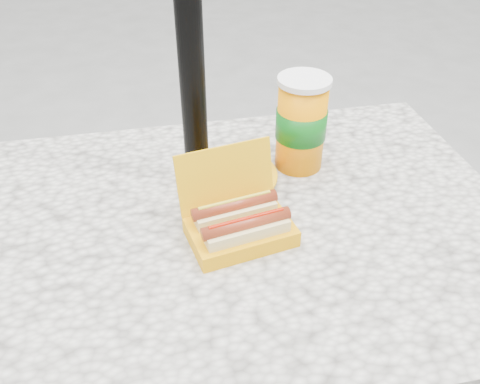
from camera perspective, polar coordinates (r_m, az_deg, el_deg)
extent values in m
cube|color=beige|center=(0.99, -3.38, -4.81)|extent=(1.20, 0.80, 0.05)
cylinder|color=black|center=(1.51, -24.07, -10.14)|extent=(0.07, 0.07, 0.70)
cylinder|color=black|center=(1.57, 13.75, -5.36)|extent=(0.07, 0.07, 0.70)
cylinder|color=black|center=(0.94, -5.83, 19.37)|extent=(0.05, 0.05, 2.20)
cube|color=#E2A00A|center=(0.93, 0.06, -4.50)|extent=(0.20, 0.15, 0.03)
cube|color=#E2A00A|center=(0.94, -1.63, 1.71)|extent=(0.19, 0.07, 0.12)
cube|color=tan|center=(0.90, 0.72, -4.68)|extent=(0.16, 0.07, 0.04)
cylinder|color=#972D0E|center=(0.88, 0.73, -3.55)|extent=(0.16, 0.05, 0.02)
cylinder|color=#9E1201|center=(0.87, 0.74, -3.00)|extent=(0.14, 0.03, 0.01)
cube|color=tan|center=(0.94, -0.58, -2.59)|extent=(0.16, 0.07, 0.04)
cylinder|color=#972D0E|center=(0.92, -0.59, -1.48)|extent=(0.16, 0.05, 0.02)
cylinder|color=gold|center=(0.91, -0.59, -0.93)|extent=(0.14, 0.03, 0.01)
cube|color=yellow|center=(1.01, -1.53, -1.66)|extent=(0.18, 0.18, 0.00)
cylinder|color=#E2A00A|center=(1.08, -1.36, 1.78)|extent=(0.20, 0.20, 0.01)
cylinder|color=#E2A00A|center=(1.08, -1.36, 1.94)|extent=(0.21, 0.21, 0.01)
cube|color=#C68020|center=(1.08, -3.60, 3.04)|extent=(0.05, 0.02, 0.01)
cube|color=#C68020|center=(1.08, -1.85, 3.46)|extent=(0.05, 0.03, 0.01)
cube|color=#C68020|center=(1.06, -1.35, 2.62)|extent=(0.05, 0.01, 0.01)
cube|color=#C68020|center=(1.09, -3.61, 3.20)|extent=(0.05, 0.04, 0.01)
cube|color=#C68020|center=(1.11, -1.29, 4.04)|extent=(0.02, 0.05, 0.01)
cube|color=#C68020|center=(1.07, 0.99, 3.10)|extent=(0.05, 0.02, 0.01)
cube|color=#C68020|center=(1.07, -1.92, 2.43)|extent=(0.02, 0.05, 0.01)
cube|color=#C68020|center=(1.10, -0.10, 3.73)|extent=(0.03, 0.05, 0.01)
cube|color=#C68020|center=(1.07, -0.59, 2.61)|extent=(0.05, 0.02, 0.01)
cube|color=#C68020|center=(1.06, -0.51, 2.33)|extent=(0.04, 0.05, 0.01)
cube|color=#C68020|center=(1.04, -0.05, 1.70)|extent=(0.04, 0.05, 0.01)
cube|color=#C68020|center=(1.08, -1.61, 3.63)|extent=(0.05, 0.02, 0.01)
cube|color=#C68020|center=(1.08, -0.94, 2.59)|extent=(0.02, 0.05, 0.01)
cube|color=#C68020|center=(1.06, -1.74, 2.73)|extent=(0.04, 0.05, 0.01)
cube|color=#C68020|center=(1.07, -2.73, 2.44)|extent=(0.03, 0.05, 0.01)
cube|color=#C68020|center=(1.08, -0.91, 3.07)|extent=(0.05, 0.03, 0.01)
cube|color=#C68020|center=(1.07, -3.98, 3.26)|extent=(0.05, 0.02, 0.01)
cube|color=#C68020|center=(1.04, -0.31, 2.23)|extent=(0.02, 0.05, 0.01)
ellipsoid|color=#9E1201|center=(1.10, -3.76, 3.17)|extent=(0.04, 0.04, 0.01)
cube|color=#B62B20|center=(1.08, -1.03, 3.00)|extent=(0.09, 0.04, 0.00)
cylinder|color=#FE8C00|center=(1.09, 6.86, 7.37)|extent=(0.10, 0.10, 0.19)
cylinder|color=#0A5D13|center=(1.09, 6.88, 7.64)|extent=(0.11, 0.11, 0.06)
cylinder|color=white|center=(1.04, 7.27, 12.31)|extent=(0.11, 0.11, 0.01)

